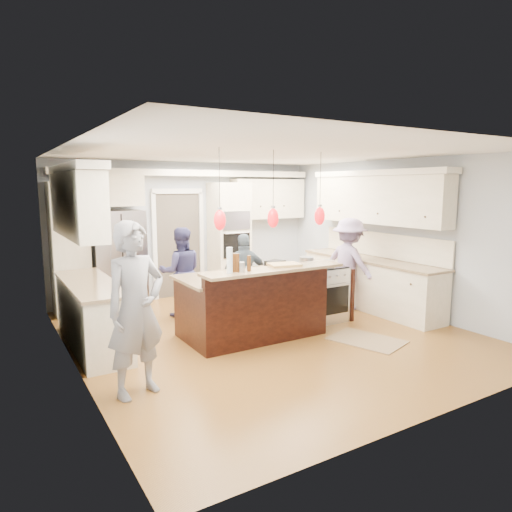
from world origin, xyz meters
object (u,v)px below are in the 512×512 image
at_px(person_far_left, 181,272).
at_px(refrigerator, 118,260).
at_px(kitchen_island, 251,304).
at_px(island_range, 322,293).
at_px(person_bar_end, 136,310).

bearing_deg(person_far_left, refrigerator, -37.21).
bearing_deg(refrigerator, kitchen_island, -63.11).
bearing_deg(kitchen_island, island_range, 3.11).
xyz_separation_m(kitchen_island, person_far_left, (-0.51, 1.53, 0.28)).
height_order(person_bar_end, person_far_left, person_bar_end).
bearing_deg(refrigerator, island_range, -42.59).
height_order(kitchen_island, island_range, kitchen_island).
height_order(kitchen_island, person_far_left, person_far_left).
distance_m(island_range, person_far_left, 2.42).
bearing_deg(person_far_left, kitchen_island, 123.65).
distance_m(kitchen_island, person_bar_end, 2.36).
distance_m(person_bar_end, person_far_left, 3.04).
height_order(kitchen_island, person_bar_end, person_bar_end).
relative_size(island_range, person_far_left, 0.60).
bearing_deg(kitchen_island, person_far_left, 108.31).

